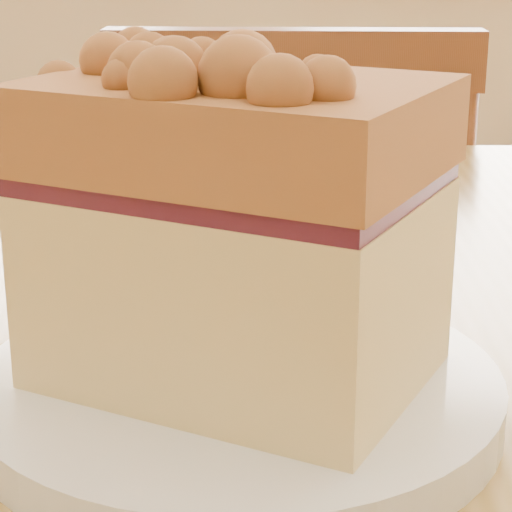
{
  "coord_description": "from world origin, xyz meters",
  "views": [
    {
      "loc": [
        0.18,
        -0.06,
        0.92
      ],
      "look_at": [
        0.1,
        0.3,
        0.8
      ],
      "focal_mm": 70.0,
      "sensor_mm": 36.0,
      "label": 1
    }
  ],
  "objects_px": {
    "plate": "(239,393)",
    "cafe_chair_main": "(289,377)",
    "cake_slice": "(234,220)",
    "cafe_table_main": "(37,504)"
  },
  "relations": [
    {
      "from": "cafe_table_main",
      "to": "cafe_chair_main",
      "type": "xyz_separation_m",
      "value": [
        0.02,
        0.62,
        -0.21
      ]
    },
    {
      "from": "cafe_table_main",
      "to": "cafe_chair_main",
      "type": "relative_size",
      "value": 1.45
    },
    {
      "from": "plate",
      "to": "cake_slice",
      "type": "height_order",
      "value": "cake_slice"
    },
    {
      "from": "cake_slice",
      "to": "cafe_chair_main",
      "type": "bearing_deg",
      "value": 113.41
    },
    {
      "from": "cafe_table_main",
      "to": "plate",
      "type": "relative_size",
      "value": 6.33
    },
    {
      "from": "plate",
      "to": "cafe_chair_main",
      "type": "bearing_deg",
      "value": 98.85
    },
    {
      "from": "cafe_chair_main",
      "to": "plate",
      "type": "bearing_deg",
      "value": 88.58
    },
    {
      "from": "plate",
      "to": "cake_slice",
      "type": "distance_m",
      "value": 0.07
    },
    {
      "from": "cafe_chair_main",
      "to": "cake_slice",
      "type": "distance_m",
      "value": 0.82
    },
    {
      "from": "plate",
      "to": "cake_slice",
      "type": "xyz_separation_m",
      "value": [
        -0.0,
        0.0,
        0.07
      ]
    }
  ]
}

